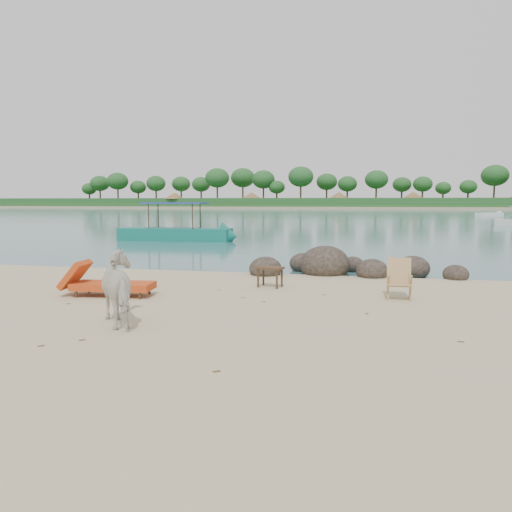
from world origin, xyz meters
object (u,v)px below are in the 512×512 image
at_px(boulders, 339,267).
at_px(side_table, 270,278).
at_px(lounge_chair, 113,282).
at_px(cow, 123,289).
at_px(boat_near, 175,209).
at_px(deck_chair, 399,281).

relative_size(boulders, side_table, 9.72).
bearing_deg(boulders, side_table, -117.81).
xyz_separation_m(side_table, lounge_chair, (-3.30, -1.91, 0.08)).
height_order(cow, boat_near, boat_near).
distance_m(cow, lounge_chair, 2.78).
distance_m(lounge_chair, boat_near, 17.35).
distance_m(boulders, side_table, 3.32).
height_order(lounge_chair, deck_chair, deck_chair).
distance_m(side_table, boat_near, 16.94).
bearing_deg(cow, boat_near, -113.22).
xyz_separation_m(cow, side_table, (1.82, 4.24, -0.39)).
relative_size(cow, lounge_chair, 0.67).
relative_size(deck_chair, boat_near, 0.12).
xyz_separation_m(boulders, boat_near, (-10.03, 11.65, 1.55)).
height_order(boulders, boat_near, boat_near).
xyz_separation_m(lounge_chair, boat_near, (-5.18, 16.50, 1.42)).
distance_m(boulders, deck_chair, 4.13).
relative_size(boulders, deck_chair, 6.91).
height_order(side_table, lounge_chair, lounge_chair).
height_order(boulders, cow, cow).
distance_m(side_table, lounge_chair, 3.82).
xyz_separation_m(boulders, cow, (-3.37, -7.18, 0.44)).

